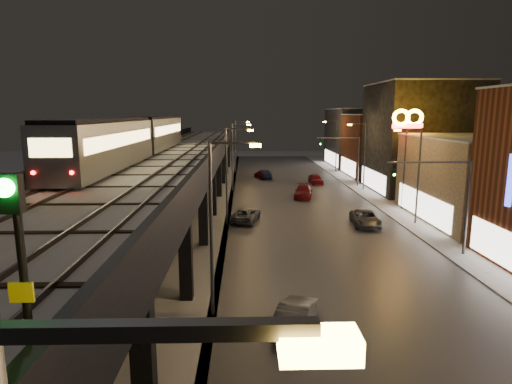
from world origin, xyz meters
name	(u,v)px	position (x,y,z in m)	size (l,w,h in m)	color
road_surface	(308,215)	(7.50, 35.00, 0.03)	(17.00, 120.00, 0.06)	#46474D
sidewalk_right	(405,214)	(17.50, 35.00, 0.07)	(4.00, 120.00, 0.14)	#9FA1A8
under_viaduct_pavement	(177,215)	(-6.00, 35.00, 0.03)	(11.00, 120.00, 0.06)	#9FA1A8
elevated_viaduct	(169,165)	(-6.00, 31.84, 5.62)	(9.00, 100.00, 6.30)	black
viaduct_trackbed	(169,156)	(-6.01, 31.97, 6.39)	(8.40, 100.00, 0.32)	#B2B7C1
viaduct_parapet_streetside	(216,151)	(-1.65, 32.00, 6.85)	(0.30, 100.00, 1.10)	black
viaduct_parapet_far	(122,151)	(-10.35, 32.00, 6.85)	(0.30, 100.00, 1.10)	black
building_c	(486,180)	(23.99, 32.00, 4.08)	(12.20, 15.20, 8.16)	#826F53
building_d	(421,138)	(23.99, 48.00, 7.08)	(12.20, 13.20, 14.16)	black
building_e	(385,145)	(23.99, 62.00, 5.08)	(12.20, 12.20, 10.16)	#5F2C19
building_f	(362,138)	(23.99, 76.00, 5.58)	(12.20, 16.20, 11.16)	#2B2B2E
streetlight_left_1	(217,217)	(-0.43, 13.00, 5.24)	(2.57, 0.28, 9.00)	#38383A
streetlight_left_2	(229,170)	(-0.43, 31.00, 5.24)	(2.57, 0.28, 9.00)	#38383A
streetlight_right_2	(416,169)	(16.73, 31.00, 5.24)	(2.56, 0.28, 9.00)	#38383A
streetlight_left_3	(234,152)	(-0.43, 49.00, 5.24)	(2.57, 0.28, 9.00)	#38383A
streetlight_right_3	(363,152)	(16.73, 49.00, 5.24)	(2.56, 0.28, 9.00)	#38383A
streetlight_left_4	(237,143)	(-0.43, 67.00, 5.24)	(2.57, 0.28, 9.00)	#38383A
streetlight_right_4	(335,142)	(16.73, 67.00, 5.24)	(2.56, 0.28, 9.00)	#38383A
traffic_light_rig_a	(452,196)	(15.84, 22.00, 4.50)	(6.10, 0.34, 7.00)	#38383A
traffic_light_rig_b	(351,155)	(15.84, 52.00, 4.50)	(6.10, 0.34, 7.00)	#38383A
subway_train	(137,136)	(-8.50, 30.42, 8.28)	(2.80, 34.00, 3.34)	gray
rail_signal	(16,235)	(-2.10, -1.98, 8.69)	(0.34, 0.42, 2.92)	black
car_near_white	(296,316)	(3.40, 11.39, 0.71)	(1.50, 4.29, 1.41)	#47484C
car_mid_silver	(246,215)	(1.04, 32.30, 0.67)	(2.22, 4.82, 1.34)	#484D54
car_mid_dark	(264,174)	(3.99, 59.96, 0.68)	(1.91, 4.69, 1.36)	#13214E
car_far_white	(262,175)	(3.65, 59.77, 0.65)	(1.54, 3.84, 1.31)	maroon
car_onc_dark	(365,219)	(12.07, 30.35, 0.69)	(2.30, 5.00, 1.39)	#4B4C4C
car_onc_white	(303,192)	(8.14, 43.80, 0.74)	(2.09, 5.13, 1.49)	maroon
car_onc_red	(316,179)	(11.36, 54.21, 0.71)	(1.67, 4.14, 1.41)	maroon
sign_mcdonalds	(407,127)	(18.00, 37.16, 8.82)	(3.18, 0.86, 10.72)	#38383A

